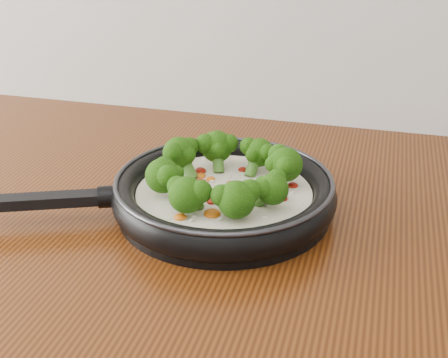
# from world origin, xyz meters

# --- Properties ---
(skillet) EXTENTS (0.51, 0.41, 0.09)m
(skillet) POSITION_xyz_m (0.01, 1.10, 0.93)
(skillet) COLOR black
(skillet) RESTS_ON counter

